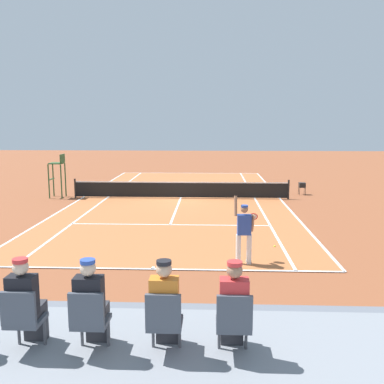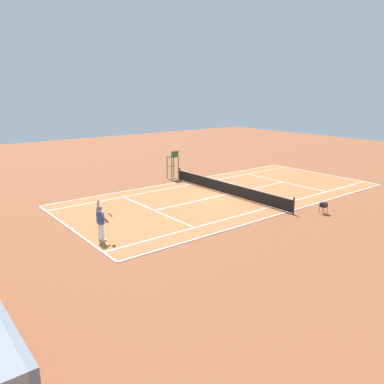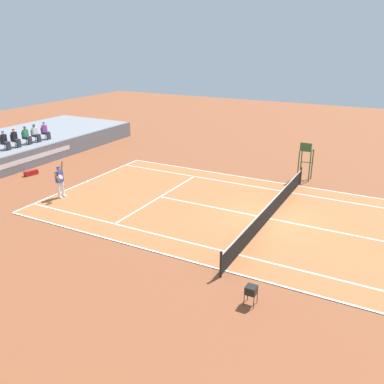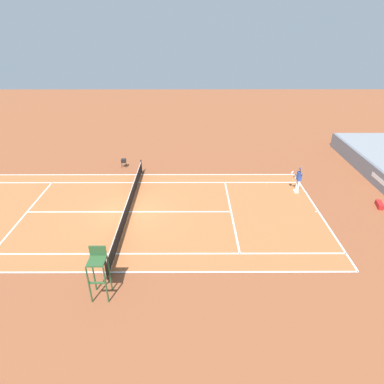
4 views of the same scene
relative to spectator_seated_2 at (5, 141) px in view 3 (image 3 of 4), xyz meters
name	(u,v)px [view 3 (image 3 of 4)]	position (x,y,z in m)	size (l,w,h in m)	color
ground_plane	(270,219)	(0.13, -18.70, -1.89)	(80.00, 80.00, 0.00)	brown
court	(270,219)	(0.13, -18.70, -1.88)	(11.08, 23.88, 0.03)	#B76638
net	(271,209)	(0.13, -18.70, -1.37)	(11.98, 0.10, 1.07)	black
barrier_wall	(24,161)	(0.13, -1.44, -1.25)	(23.85, 0.25, 1.28)	slate
spectator_seated_2	(5,141)	(0.00, 0.00, 0.00)	(0.44, 0.60, 1.26)	#474C56
spectator_seated_3	(15,138)	(0.86, 0.00, 0.00)	(0.44, 0.60, 1.26)	#474C56
spectator_seated_4	(27,136)	(1.82, 0.00, 0.00)	(0.44, 0.60, 1.26)	#474C56
spectator_seated_5	(36,133)	(2.65, 0.00, 0.00)	(0.44, 0.60, 1.26)	#474C56
spectator_seated_6	(45,131)	(3.58, 0.00, 0.00)	(0.44, 0.60, 1.26)	#474C56
tennis_player	(60,181)	(-2.53, -7.44, -0.90)	(0.76, 0.64, 2.08)	white
tennis_ball	(71,210)	(-3.72, -9.26, -1.86)	(0.07, 0.07, 0.07)	#D1E533
umpire_chair	(306,156)	(7.01, -18.70, -0.34)	(0.77, 0.77, 2.44)	#2D562D
equipment_bag	(31,173)	(-0.46, -2.70, -1.73)	(0.95, 0.52, 0.32)	red
ball_hopper	(251,290)	(-6.87, -20.28, -1.32)	(0.36, 0.36, 0.70)	black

